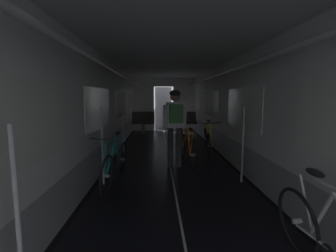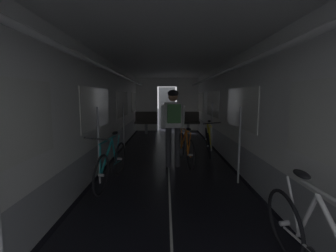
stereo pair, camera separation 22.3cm
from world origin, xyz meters
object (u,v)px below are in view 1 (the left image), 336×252
at_px(bicycle_white, 336,248).
at_px(bicycle_teal, 115,164).
at_px(bench_seat_far_right, 185,120).
at_px(bicycle_orange_in_aisle, 187,148).
at_px(person_cyclist_aisle, 175,120).
at_px(bench_seat_far_left, 143,121).
at_px(bicycle_yellow, 208,140).

height_order(bicycle_white, bicycle_teal, bicycle_white).
bearing_deg(bicycle_teal, bench_seat_far_right, 72.04).
bearing_deg(bicycle_orange_in_aisle, bicycle_white, -79.14).
height_order(person_cyclist_aisle, bicycle_orange_in_aisle, person_cyclist_aisle).
distance_m(bench_seat_far_left, bicycle_white, 8.74).
bearing_deg(bench_seat_far_right, bicycle_teal, -107.96).
xyz_separation_m(bench_seat_far_left, bench_seat_far_right, (1.80, 0.00, 0.00)).
xyz_separation_m(bench_seat_far_right, bicycle_orange_in_aisle, (-0.49, -4.70, -0.18)).
bearing_deg(bench_seat_far_right, person_cyclist_aisle, -99.12).
bearing_deg(bicycle_yellow, bench_seat_far_right, 93.15).
relative_size(bench_seat_far_left, bicycle_yellow, 0.58).
bearing_deg(person_cyclist_aisle, bicycle_yellow, 50.89).
bearing_deg(bicycle_white, bicycle_orange_in_aisle, 100.86).
distance_m(bicycle_teal, person_cyclist_aisle, 1.69).
xyz_separation_m(bicycle_white, bicycle_yellow, (-0.03, 4.77, 0.00)).
bearing_deg(bench_seat_far_left, bicycle_teal, -91.37).
distance_m(bench_seat_far_left, person_cyclist_aisle, 5.09).
relative_size(bicycle_white, bicycle_yellow, 1.00).
bearing_deg(bicycle_orange_in_aisle, bicycle_teal, -138.15).
xyz_separation_m(bench_seat_far_right, bicycle_yellow, (0.21, -3.73, -0.19)).
relative_size(person_cyclist_aisle, bicycle_orange_in_aisle, 1.03).
bearing_deg(person_cyclist_aisle, bicycle_white, -73.71).
bearing_deg(bicycle_yellow, bicycle_teal, -133.45).
bearing_deg(bench_seat_far_right, bicycle_orange_in_aisle, -95.98).
relative_size(bench_seat_far_right, bicycle_white, 0.58).
xyz_separation_m(bicycle_white, person_cyclist_aisle, (-1.03, 3.53, 0.69)).
relative_size(bicycle_yellow, bicycle_teal, 1.00).
height_order(bicycle_teal, bicycle_orange_in_aisle, bicycle_teal).
bearing_deg(bicycle_yellow, person_cyclist_aisle, -129.11).
xyz_separation_m(bicycle_white, bicycle_teal, (-2.18, 2.50, 0.00)).
bearing_deg(bicycle_white, bicycle_teal, 131.10).
bearing_deg(bicycle_orange_in_aisle, person_cyclist_aisle, -139.09).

